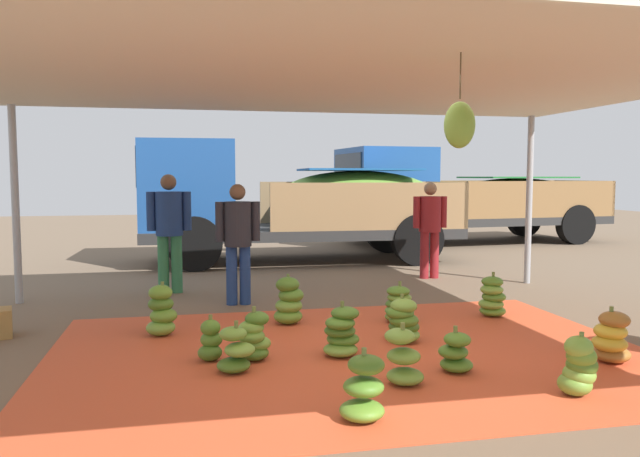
% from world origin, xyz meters
% --- Properties ---
extents(ground_plane, '(40.00, 40.00, 0.00)m').
position_xyz_m(ground_plane, '(0.00, 3.00, 0.00)').
color(ground_plane, brown).
extents(tarp_orange, '(5.80, 4.12, 0.01)m').
position_xyz_m(tarp_orange, '(0.00, 0.00, 0.01)').
color(tarp_orange, '#D1512D').
rests_on(tarp_orange, ground).
extents(tent_canopy, '(8.00, 7.00, 2.73)m').
position_xyz_m(tent_canopy, '(0.00, -0.09, 2.65)').
color(tent_canopy, '#9EA0A5').
rests_on(tent_canopy, ground).
extents(banana_bunch_0, '(0.50, 0.48, 0.52)m').
position_xyz_m(banana_bunch_0, '(2.25, -0.78, 0.23)').
color(banana_bunch_0, '#996628').
rests_on(banana_bunch_0, tarp_orange).
extents(banana_bunch_1, '(0.43, 0.43, 0.49)m').
position_xyz_m(banana_bunch_1, '(0.86, 1.14, 0.21)').
color(banana_bunch_1, '#60932D').
rests_on(banana_bunch_1, tarp_orange).
extents(banana_bunch_2, '(0.39, 0.35, 0.45)m').
position_xyz_m(banana_bunch_2, '(-1.15, -0.32, 0.19)').
color(banana_bunch_2, '#477523').
rests_on(banana_bunch_2, tarp_orange).
extents(banana_bunch_3, '(0.39, 0.37, 0.51)m').
position_xyz_m(banana_bunch_3, '(1.43, -1.48, 0.23)').
color(banana_bunch_3, '#6B9E38').
rests_on(banana_bunch_3, tarp_orange).
extents(banana_bunch_4, '(0.40, 0.41, 0.51)m').
position_xyz_m(banana_bunch_4, '(-0.35, -1.58, 0.22)').
color(banana_bunch_4, '#60932D').
rests_on(banana_bunch_4, tarp_orange).
extents(banana_bunch_5, '(0.42, 0.40, 0.50)m').
position_xyz_m(banana_bunch_5, '(-0.95, 0.00, 0.22)').
color(banana_bunch_5, '#477523').
rests_on(banana_bunch_5, tarp_orange).
extents(banana_bunch_6, '(0.48, 0.49, 0.53)m').
position_xyz_m(banana_bunch_6, '(-0.12, -0.03, 0.23)').
color(banana_bunch_6, '#75A83D').
rests_on(banana_bunch_6, tarp_orange).
extents(banana_bunch_7, '(0.42, 0.44, 0.51)m').
position_xyz_m(banana_bunch_7, '(0.18, -0.92, 0.22)').
color(banana_bunch_7, '#6B9E38').
rests_on(banana_bunch_7, tarp_orange).
extents(banana_bunch_8, '(0.39, 0.41, 0.55)m').
position_xyz_m(banana_bunch_8, '(2.08, 1.17, 0.24)').
color(banana_bunch_8, '#60932D').
rests_on(banana_bunch_8, tarp_orange).
extents(banana_bunch_9, '(0.31, 0.33, 0.43)m').
position_xyz_m(banana_bunch_9, '(-1.35, 0.06, 0.19)').
color(banana_bunch_9, '#477523').
rests_on(banana_bunch_9, tarp_orange).
extents(banana_bunch_10, '(0.44, 0.45, 0.58)m').
position_xyz_m(banana_bunch_10, '(-1.84, 1.12, 0.26)').
color(banana_bunch_10, '#6B9E38').
rests_on(banana_bunch_10, tarp_orange).
extents(banana_bunch_11, '(0.46, 0.46, 0.50)m').
position_xyz_m(banana_bunch_11, '(0.62, 0.31, 0.22)').
color(banana_bunch_11, '#75A83D').
rests_on(banana_bunch_11, tarp_orange).
extents(banana_bunch_12, '(0.44, 0.44, 0.58)m').
position_xyz_m(banana_bunch_12, '(-0.41, 1.33, 0.26)').
color(banana_bunch_12, '#60932D').
rests_on(banana_bunch_12, tarp_orange).
extents(banana_bunch_13, '(0.33, 0.36, 0.41)m').
position_xyz_m(banana_bunch_13, '(0.73, -0.74, 0.17)').
color(banana_bunch_13, '#518428').
rests_on(banana_bunch_13, tarp_orange).
extents(cargo_truck_main, '(6.29, 2.46, 2.40)m').
position_xyz_m(cargo_truck_main, '(0.50, 6.66, 1.21)').
color(cargo_truck_main, '#2D2D2D').
rests_on(cargo_truck_main, ground).
extents(cargo_truck_far, '(6.99, 2.90, 2.40)m').
position_xyz_m(cargo_truck_far, '(5.33, 9.14, 1.19)').
color(cargo_truck_far, '#2D2D2D').
rests_on(cargo_truck_far, ground).
extents(worker_0, '(0.64, 0.39, 1.75)m').
position_xyz_m(worker_0, '(-1.81, 3.64, 1.02)').
color(worker_0, '#337A4C').
rests_on(worker_0, ground).
extents(worker_1, '(0.59, 0.36, 1.62)m').
position_xyz_m(worker_1, '(-0.89, 2.59, 0.94)').
color(worker_1, navy).
rests_on(worker_1, ground).
extents(worker_2, '(0.59, 0.36, 1.62)m').
position_xyz_m(worker_2, '(2.44, 4.09, 0.94)').
color(worker_2, maroon).
rests_on(worker_2, ground).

